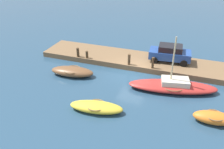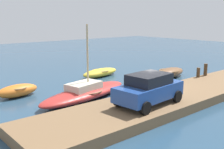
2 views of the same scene
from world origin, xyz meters
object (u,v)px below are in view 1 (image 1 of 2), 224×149
rowboat_brown (72,71)px  mooring_post_mid_east (87,55)px  dinghy_orange (214,118)px  rowboat_yellow (96,107)px  parked_car (170,53)px  mooring_post_east (78,52)px  mooring_post_west (153,63)px  sailboat_red (173,86)px  mooring_post_mid_west (129,59)px

rowboat_brown → mooring_post_mid_east: bearing=-100.3°
dinghy_orange → rowboat_yellow: (7.90, 1.47, -0.07)m
dinghy_orange → parked_car: size_ratio=0.70×
dinghy_orange → mooring_post_mid_east: mooring_post_mid_east is taller
dinghy_orange → rowboat_yellow: size_ratio=0.70×
mooring_post_mid_east → mooring_post_east: (1.00, 0.00, 0.10)m
mooring_post_east → parked_car: bearing=-167.0°
mooring_post_mid_east → mooring_post_east: mooring_post_east is taller
mooring_post_east → mooring_post_west: bearing=180.0°
mooring_post_east → parked_car: size_ratio=0.23×
sailboat_red → mooring_post_west: sailboat_red is taller
rowboat_yellow → sailboat_red: size_ratio=0.54×
sailboat_red → rowboat_brown: bearing=-8.7°
rowboat_yellow → mooring_post_mid_west: (-0.39, -7.04, 0.71)m
mooring_post_mid_east → parked_car: (-7.87, -2.05, 0.48)m
sailboat_red → mooring_post_mid_east: (8.79, -2.38, 0.47)m
sailboat_red → mooring_post_east: (9.79, -2.38, 0.57)m
rowboat_brown → mooring_post_east: (0.85, -2.89, 0.59)m
rowboat_yellow → sailboat_red: 6.69m
sailboat_red → mooring_post_mid_east: sailboat_red is taller
mooring_post_mid_west → dinghy_orange: bearing=143.4°
dinghy_orange → mooring_post_west: mooring_post_west is taller
mooring_post_west → rowboat_yellow: bearing=69.4°
rowboat_brown → dinghy_orange: bearing=160.2°
sailboat_red → mooring_post_mid_west: bearing=-40.3°
sailboat_red → parked_car: size_ratio=1.84×
mooring_post_mid_west → parked_car: parked_car is taller
rowboat_yellow → mooring_post_west: (-2.64, -7.04, 0.72)m
sailboat_red → mooring_post_east: sailboat_red is taller
rowboat_yellow → mooring_post_mid_east: mooring_post_mid_east is taller
sailboat_red → dinghy_orange: bearing=122.2°
mooring_post_west → dinghy_orange: bearing=133.3°
mooring_post_mid_west → rowboat_yellow: bearing=86.8°
rowboat_brown → rowboat_yellow: size_ratio=1.02×
rowboat_brown → sailboat_red: sailboat_red is taller
dinghy_orange → sailboat_red: sailboat_red is taller
mooring_post_mid_east → sailboat_red: bearing=164.9°
rowboat_brown → rowboat_yellow: 5.86m
mooring_post_mid_west → mooring_post_east: bearing=0.0°
rowboat_yellow → parked_car: 9.93m
rowboat_brown → mooring_post_mid_east: mooring_post_mid_east is taller
rowboat_brown → mooring_post_mid_west: bearing=-154.7°
rowboat_yellow → mooring_post_west: size_ratio=3.78×
mooring_post_mid_west → mooring_post_east: size_ratio=1.12×
rowboat_yellow → parked_car: bearing=-121.9°
dinghy_orange → mooring_post_west: 7.68m
dinghy_orange → sailboat_red: bearing=-51.5°
mooring_post_mid_west → parked_car: (-3.49, -2.05, 0.32)m
rowboat_yellow → mooring_post_mid_west: mooring_post_mid_west is taller
parked_car → sailboat_red: bearing=97.2°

